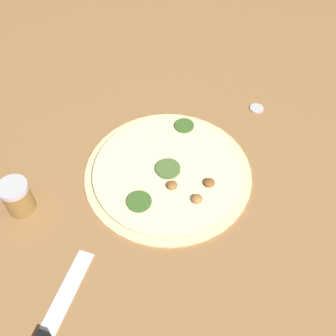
% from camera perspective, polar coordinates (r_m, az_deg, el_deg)
% --- Properties ---
extents(ground_plane, '(3.00, 3.00, 0.00)m').
position_cam_1_polar(ground_plane, '(0.89, 0.00, -0.72)').
color(ground_plane, olive).
extents(pizza, '(0.38, 0.38, 0.02)m').
position_cam_1_polar(pizza, '(0.89, 0.03, -0.50)').
color(pizza, beige).
rests_on(pizza, ground_plane).
extents(spice_jar, '(0.06, 0.06, 0.08)m').
position_cam_1_polar(spice_jar, '(0.86, -21.04, -3.94)').
color(spice_jar, olive).
rests_on(spice_jar, ground_plane).
extents(loose_cap, '(0.04, 0.04, 0.01)m').
position_cam_1_polar(loose_cap, '(1.06, 12.74, 8.52)').
color(loose_cap, '#B2B2B7').
rests_on(loose_cap, ground_plane).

